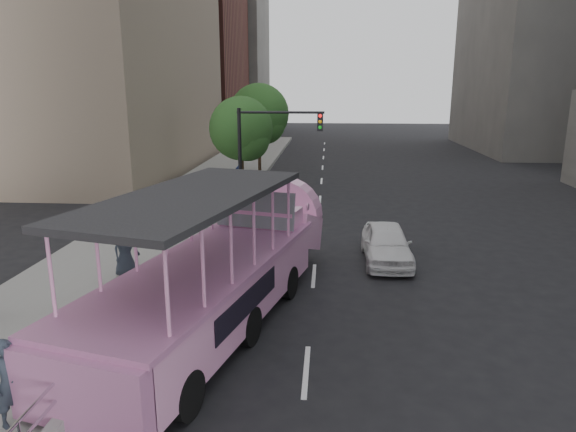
# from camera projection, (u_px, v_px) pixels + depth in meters

# --- Properties ---
(ground) EXTENTS (160.00, 160.00, 0.00)m
(ground) POSITION_uv_depth(u_px,v_px,m) (271.00, 329.00, 13.48)
(ground) COLOR black
(sidewalk) EXTENTS (5.50, 80.00, 0.30)m
(sidewalk) POSITION_uv_depth(u_px,v_px,m) (171.00, 222.00, 23.54)
(sidewalk) COLOR gray
(sidewalk) RESTS_ON ground
(kerb_wall) EXTENTS (0.24, 30.00, 0.36)m
(kerb_wall) POSITION_uv_depth(u_px,v_px,m) (176.00, 280.00, 15.53)
(kerb_wall) COLOR #9C9C97
(kerb_wall) RESTS_ON sidewalk
(guardrail) EXTENTS (0.07, 22.00, 0.71)m
(guardrail) POSITION_uv_depth(u_px,v_px,m) (175.00, 260.00, 15.37)
(guardrail) COLOR silver
(guardrail) RESTS_ON kerb_wall
(duck_boat) EXTENTS (5.38, 11.68, 3.78)m
(duck_boat) POSITION_uv_depth(u_px,v_px,m) (225.00, 268.00, 13.89)
(duck_boat) COLOR black
(duck_boat) RESTS_ON ground
(car) EXTENTS (1.67, 4.08, 1.39)m
(car) POSITION_uv_depth(u_px,v_px,m) (386.00, 243.00, 18.50)
(car) COLOR white
(car) RESTS_ON ground
(pedestrian_near) EXTENTS (0.64, 0.71, 1.63)m
(pedestrian_near) POSITION_uv_depth(u_px,v_px,m) (9.00, 382.00, 9.03)
(pedestrian_near) COLOR #2A323D
(pedestrian_near) RESTS_ON sidewalk
(pedestrian_far) EXTENTS (0.94, 1.08, 1.86)m
(pedestrian_far) POSITION_uv_depth(u_px,v_px,m) (125.00, 248.00, 16.21)
(pedestrian_far) COLOR #2A323D
(pedestrian_far) RESTS_ON sidewalk
(parking_sign) EXTENTS (0.08, 0.62, 2.74)m
(parking_sign) POSITION_uv_depth(u_px,v_px,m) (238.00, 190.00, 22.92)
(parking_sign) COLOR black
(parking_sign) RESTS_ON ground
(traffic_signal) EXTENTS (4.20, 0.32, 5.20)m
(traffic_signal) POSITION_uv_depth(u_px,v_px,m) (264.00, 144.00, 24.83)
(traffic_signal) COLOR black
(traffic_signal) RESTS_ON ground
(street_tree_near) EXTENTS (3.52, 3.52, 5.72)m
(street_tree_near) POSITION_uv_depth(u_px,v_px,m) (243.00, 131.00, 28.19)
(street_tree_near) COLOR #372519
(street_tree_near) RESTS_ON ground
(street_tree_far) EXTENTS (3.97, 3.97, 6.45)m
(street_tree_far) POSITION_uv_depth(u_px,v_px,m) (260.00, 116.00, 33.86)
(street_tree_far) COLOR #372519
(street_tree_far) RESTS_ON ground
(midrise_brick) EXTENTS (18.00, 16.00, 26.00)m
(midrise_brick) POSITION_uv_depth(u_px,v_px,m) (159.00, 25.00, 58.07)
(midrise_brick) COLOR brown
(midrise_brick) RESTS_ON ground
(midrise_stone_b) EXTENTS (16.00, 14.00, 20.00)m
(midrise_stone_b) POSITION_uv_depth(u_px,v_px,m) (209.00, 60.00, 74.12)
(midrise_stone_b) COLOR gray
(midrise_stone_b) RESTS_ON ground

